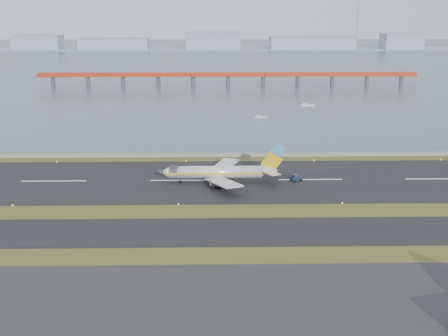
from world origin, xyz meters
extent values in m
plane|color=#414D1B|center=(0.00, 0.00, 0.00)|extent=(1000.00, 1000.00, 0.00)
cube|color=#2D2C2F|center=(0.00, -55.00, 0.05)|extent=(1000.00, 50.00, 0.10)
cube|color=black|center=(0.00, -12.00, 0.05)|extent=(1000.00, 18.00, 0.10)
cube|color=black|center=(0.00, 30.00, 0.05)|extent=(1000.00, 45.00, 0.10)
cube|color=gray|center=(0.00, 60.00, 0.50)|extent=(1000.00, 2.50, 1.00)
cube|color=#485768|center=(0.00, 460.00, 0.00)|extent=(1400.00, 800.00, 1.30)
cube|color=#A8331C|center=(20.00, 250.00, 7.50)|extent=(260.00, 5.00, 1.60)
cube|color=#A8331C|center=(20.00, 250.00, 9.00)|extent=(260.00, 0.40, 1.40)
cylinder|color=#4C4C51|center=(-76.00, 250.00, 3.00)|extent=(2.80, 2.80, 7.00)
cylinder|color=#4C4C51|center=(20.00, 250.00, 3.00)|extent=(2.80, 2.80, 7.00)
cylinder|color=#4C4C51|center=(116.00, 250.00, 3.00)|extent=(2.80, 2.80, 7.00)
cube|color=#97A3B2|center=(0.00, 620.00, 0.00)|extent=(1400.00, 80.00, 1.00)
cube|color=#97A3B2|center=(-220.00, 620.00, 9.00)|extent=(60.00, 35.00, 18.00)
cube|color=#97A3B2|center=(-120.00, 620.00, 7.00)|extent=(90.00, 35.00, 14.00)
cube|color=#97A3B2|center=(10.00, 620.00, 11.00)|extent=(70.00, 35.00, 22.00)
cube|color=#97A3B2|center=(140.00, 620.00, 8.00)|extent=(110.00, 35.00, 16.00)
cube|color=#97A3B2|center=(260.00, 620.00, 10.00)|extent=(50.00, 35.00, 20.00)
cylinder|color=#97A3B2|center=(200.00, 620.00, 30.00)|extent=(1.80, 1.80, 60.00)
cylinder|color=silver|center=(10.41, 27.33, 3.50)|extent=(28.00, 3.80, 3.80)
cone|color=silver|center=(-5.19, 27.33, 3.50)|extent=(3.20, 3.80, 3.80)
cone|color=silver|center=(26.61, 27.33, 3.80)|extent=(5.00, 3.80, 3.80)
cube|color=#F4AF19|center=(10.41, 25.41, 3.50)|extent=(31.00, 0.06, 0.45)
cube|color=#F4AF19|center=(10.41, 29.25, 3.50)|extent=(31.00, 0.06, 0.45)
cube|color=silver|center=(12.61, 18.83, 2.80)|extent=(11.31, 15.89, 1.66)
cube|color=silver|center=(12.61, 35.83, 2.80)|extent=(11.31, 15.89, 1.66)
cylinder|color=#343338|center=(10.91, 21.33, 1.60)|extent=(4.20, 2.10, 2.10)
cylinder|color=#343338|center=(10.91, 33.33, 1.60)|extent=(4.20, 2.10, 2.10)
cube|color=#F4AF19|center=(27.41, 27.33, 6.70)|extent=(6.80, 0.35, 6.85)
cube|color=#4693C6|center=(29.31, 27.33, 10.40)|extent=(4.85, 0.37, 4.90)
cube|color=silver|center=(26.91, 23.53, 4.30)|extent=(5.64, 6.80, 0.22)
cube|color=silver|center=(26.91, 31.13, 4.30)|extent=(5.64, 6.80, 0.22)
cylinder|color=black|center=(-0.59, 27.33, 0.45)|extent=(0.80, 0.28, 0.80)
cylinder|color=black|center=(11.91, 24.53, 0.55)|extent=(1.00, 0.38, 1.00)
cylinder|color=black|center=(11.91, 30.13, 0.55)|extent=(1.00, 0.38, 1.00)
cube|color=#15243B|center=(35.31, 28.87, 0.96)|extent=(3.90, 3.13, 1.28)
cube|color=#343338|center=(34.92, 28.70, 1.81)|extent=(2.01, 2.07, 0.75)
cylinder|color=black|center=(34.58, 27.62, 0.37)|extent=(0.81, 0.59, 0.75)
cylinder|color=black|center=(33.89, 29.18, 0.37)|extent=(0.81, 0.59, 0.75)
cylinder|color=black|center=(36.73, 28.56, 0.37)|extent=(0.81, 0.59, 0.75)
cylinder|color=black|center=(36.04, 30.12, 0.37)|extent=(0.81, 0.59, 0.75)
cube|color=silver|center=(33.08, 133.34, 0.36)|extent=(6.41, 2.67, 0.80)
cube|color=silver|center=(31.75, 133.50, 1.07)|extent=(1.93, 1.62, 0.80)
cube|color=silver|center=(61.38, 167.14, 0.43)|extent=(7.61, 2.45, 0.98)
cube|color=silver|center=(59.75, 167.15, 1.30)|extent=(2.18, 1.75, 0.98)
camera|label=1|loc=(9.68, -137.27, 51.65)|focal=45.00mm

